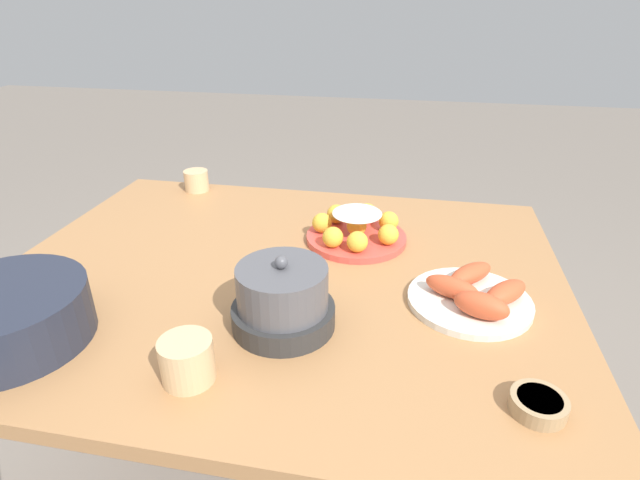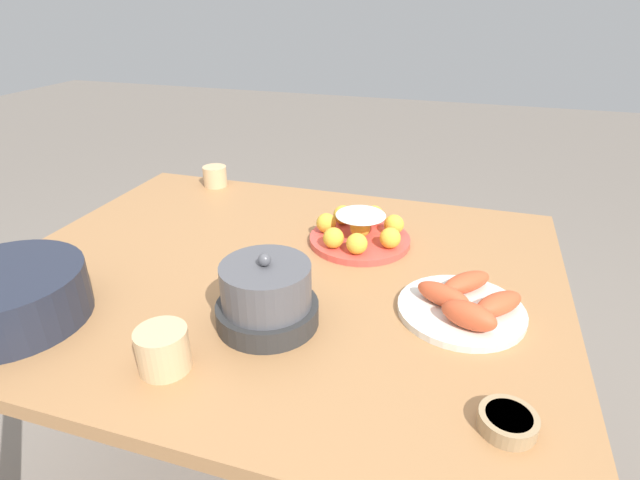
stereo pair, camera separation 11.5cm
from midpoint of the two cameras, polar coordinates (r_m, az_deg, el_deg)
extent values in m
cylinder|color=#A87547|center=(1.67, 17.50, -9.46)|extent=(0.06, 0.06, 0.73)
cylinder|color=#A87547|center=(1.88, -19.33, -5.43)|extent=(0.06, 0.06, 0.73)
cube|color=#A87547|center=(1.12, -7.58, -4.34)|extent=(1.23, 0.99, 0.03)
cylinder|color=#E04C42|center=(1.23, 1.50, 0.19)|extent=(0.25, 0.25, 0.02)
sphere|color=yellow|center=(1.24, -2.44, 1.91)|extent=(0.05, 0.05, 0.05)
sphere|color=yellow|center=(1.16, -1.35, 0.25)|extent=(0.05, 0.05, 0.05)
sphere|color=yellow|center=(1.14, 1.42, -0.28)|extent=(0.05, 0.05, 0.05)
sphere|color=yellow|center=(1.18, 5.06, 0.56)|extent=(0.05, 0.05, 0.05)
sphere|color=yellow|center=(1.25, 5.26, 2.10)|extent=(0.05, 0.05, 0.05)
sphere|color=yellow|center=(1.29, 2.86, 3.07)|extent=(0.05, 0.05, 0.05)
sphere|color=yellow|center=(1.29, -0.68, 2.94)|extent=(0.05, 0.05, 0.05)
ellipsoid|color=white|center=(1.21, 1.54, 3.00)|extent=(0.12, 0.12, 0.02)
sphere|color=yellow|center=(1.22, 1.52, 1.56)|extent=(0.05, 0.05, 0.05)
cylinder|color=#232838|center=(1.06, -34.95, -7.29)|extent=(0.28, 0.28, 0.10)
cylinder|color=tan|center=(0.81, 19.87, -17.43)|extent=(0.08, 0.08, 0.03)
cylinder|color=olive|center=(0.81, 19.98, -16.91)|extent=(0.06, 0.06, 0.01)
cylinder|color=silver|center=(1.02, 13.62, -6.88)|extent=(0.24, 0.24, 0.01)
ellipsoid|color=#D1512D|center=(1.00, 11.71, -5.44)|extent=(0.12, 0.08, 0.04)
ellipsoid|color=#D1512D|center=(0.95, 14.69, -7.35)|extent=(0.11, 0.08, 0.05)
ellipsoid|color=#D1512D|center=(1.01, 17.43, -5.86)|extent=(0.11, 0.11, 0.04)
ellipsoid|color=#D1512D|center=(1.06, 13.91, -3.84)|extent=(0.11, 0.12, 0.04)
cylinder|color=#DBB27F|center=(1.61, -15.97, 6.51)|extent=(0.07, 0.07, 0.06)
cylinder|color=#DBB27F|center=(0.85, -18.87, -13.00)|extent=(0.09, 0.09, 0.07)
cylinder|color=#2D2D2D|center=(0.93, -7.77, -8.69)|extent=(0.19, 0.19, 0.04)
cylinder|color=#515156|center=(0.90, -8.01, -5.52)|extent=(0.16, 0.16, 0.08)
sphere|color=#515156|center=(0.87, -8.22, -2.63)|extent=(0.02, 0.02, 0.02)
camera|label=1|loc=(0.06, -92.86, -1.44)|focal=28.00mm
camera|label=2|loc=(0.06, 87.14, 1.44)|focal=28.00mm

